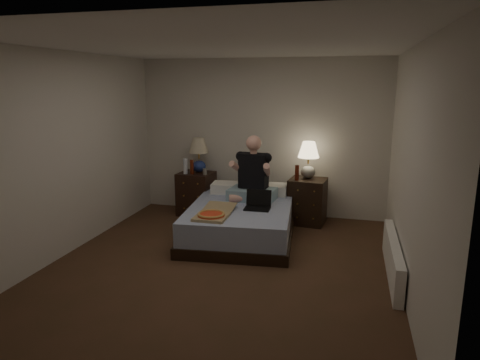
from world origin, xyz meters
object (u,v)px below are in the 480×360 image
(nightstand_left, at_px, (196,193))
(nightstand_right, at_px, (307,201))
(water_bottle, at_px, (185,166))
(pizza_box, at_px, (211,215))
(beer_bottle_right, at_px, (297,173))
(beer_bottle_left, at_px, (192,167))
(lamp_left, at_px, (199,155))
(soda_can, at_px, (205,172))
(bed, at_px, (241,221))
(radiator, at_px, (393,258))
(lamp_right, at_px, (308,160))
(laptop, at_px, (257,201))
(person, at_px, (252,168))

(nightstand_left, bearing_deg, nightstand_right, 3.69)
(water_bottle, xyz_separation_m, pizza_box, (0.89, -1.39, -0.32))
(water_bottle, relative_size, beer_bottle_right, 1.09)
(water_bottle, bearing_deg, nightstand_left, 44.21)
(nightstand_right, bearing_deg, pizza_box, -118.87)
(pizza_box, bearing_deg, beer_bottle_left, 118.38)
(water_bottle, height_order, beer_bottle_left, water_bottle)
(nightstand_left, height_order, lamp_left, lamp_left)
(soda_can, height_order, beer_bottle_left, beer_bottle_left)
(beer_bottle_left, bearing_deg, bed, -37.58)
(water_bottle, height_order, radiator, water_bottle)
(lamp_right, xyz_separation_m, beer_bottle_right, (-0.14, -0.20, -0.17))
(lamp_right, bearing_deg, pizza_box, -123.35)
(lamp_left, relative_size, beer_bottle_left, 2.43)
(radiator, bearing_deg, bed, 159.17)
(beer_bottle_left, distance_m, pizza_box, 1.65)
(soda_can, xyz_separation_m, beer_bottle_right, (1.46, -0.03, 0.06))
(laptop, bearing_deg, bed, 154.66)
(beer_bottle_right, bearing_deg, nightstand_left, 175.27)
(soda_can, bearing_deg, radiator, -28.87)
(bed, bearing_deg, lamp_right, 43.21)
(lamp_left, height_order, radiator, lamp_left)
(nightstand_right, height_order, pizza_box, nightstand_right)
(lamp_left, height_order, water_bottle, lamp_left)
(lamp_right, bearing_deg, radiator, -55.94)
(nightstand_left, xyz_separation_m, laptop, (1.23, -0.99, 0.23))
(nightstand_right, height_order, person, person)
(nightstand_left, height_order, person, person)
(beer_bottle_left, xyz_separation_m, radiator, (2.96, -1.52, -0.61))
(person, height_order, radiator, person)
(pizza_box, bearing_deg, lamp_right, 55.92)
(nightstand_right, bearing_deg, laptop, -114.45)
(nightstand_right, distance_m, soda_can, 1.67)
(soda_can, bearing_deg, nightstand_left, 150.24)
(soda_can, bearing_deg, beer_bottle_right, -1.07)
(nightstand_left, bearing_deg, beer_bottle_right, -0.64)
(water_bottle, bearing_deg, lamp_left, 50.52)
(nightstand_left, height_order, pizza_box, nightstand_left)
(bed, bearing_deg, nightstand_left, 132.55)
(laptop, relative_size, radiator, 0.21)
(bed, distance_m, pizza_box, 0.73)
(bed, height_order, beer_bottle_left, beer_bottle_left)
(soda_can, bearing_deg, bed, -44.35)
(lamp_left, distance_m, laptop, 1.65)
(laptop, bearing_deg, radiator, -22.51)
(bed, xyz_separation_m, nightstand_left, (-0.97, 0.87, 0.12))
(water_bottle, xyz_separation_m, radiator, (3.06, -1.49, -0.62))
(nightstand_right, height_order, radiator, nightstand_right)
(nightstand_left, relative_size, pizza_box, 0.91)
(beer_bottle_left, height_order, beer_bottle_right, beer_bottle_left)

